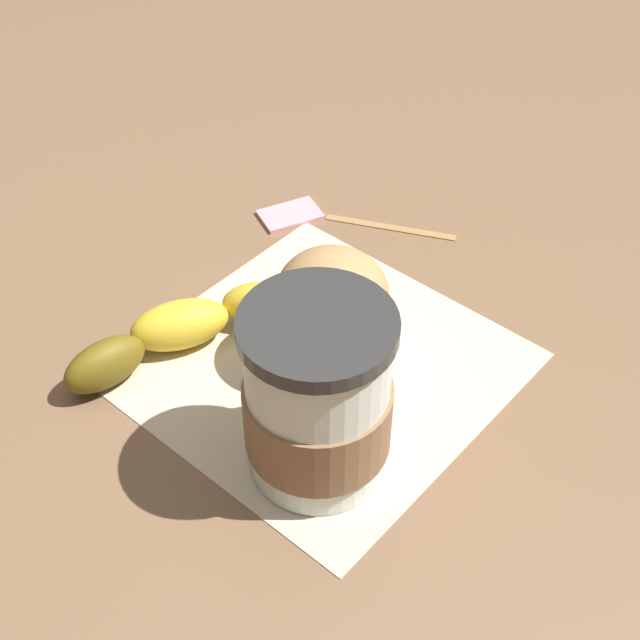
{
  "coord_description": "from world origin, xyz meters",
  "views": [
    {
      "loc": [
        -0.32,
        0.29,
        0.45
      ],
      "look_at": [
        0.0,
        0.0,
        0.05
      ],
      "focal_mm": 50.0,
      "sensor_mm": 36.0,
      "label": 1
    }
  ],
  "objects": [
    {
      "name": "paper_napkin",
      "position": [
        0.0,
        0.0,
        0.0
      ],
      "size": [
        0.26,
        0.26,
        0.0
      ],
      "primitive_type": "cube",
      "rotation": [
        0.0,
        0.0,
        0.11
      ],
      "color": "beige",
      "rests_on": "ground_plane"
    },
    {
      "name": "coffee_cup",
      "position": [
        -0.06,
        0.06,
        0.06
      ],
      "size": [
        0.09,
        0.09,
        0.12
      ],
      "color": "silver",
      "rests_on": "paper_napkin"
    },
    {
      "name": "banana",
      "position": [
        0.08,
        0.06,
        0.02
      ],
      "size": [
        0.08,
        0.18,
        0.04
      ],
      "color": "gold",
      "rests_on": "paper_napkin"
    },
    {
      "name": "wooden_stirrer",
      "position": [
        0.08,
        -0.15,
        0.0
      ],
      "size": [
        0.1,
        0.06,
        0.0
      ],
      "primitive_type": "cube",
      "rotation": [
        0.0,
        0.0,
        0.56
      ],
      "color": "#9E7547",
      "rests_on": "ground_plane"
    },
    {
      "name": "muffin",
      "position": [
        -0.0,
        -0.01,
        0.05
      ],
      "size": [
        0.08,
        0.08,
        0.09
      ],
      "color": "white",
      "rests_on": "paper_napkin"
    },
    {
      "name": "sugar_packet",
      "position": [
        0.15,
        -0.1,
        0.0
      ],
      "size": [
        0.05,
        0.06,
        0.01
      ],
      "primitive_type": "cube",
      "rotation": [
        0.0,
        0.0,
        1.27
      ],
      "color": "pink",
      "rests_on": "ground_plane"
    },
    {
      "name": "ground_plane",
      "position": [
        0.0,
        0.0,
        0.0
      ],
      "size": [
        3.0,
        3.0,
        0.0
      ],
      "primitive_type": "plane",
      "color": "brown"
    }
  ]
}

